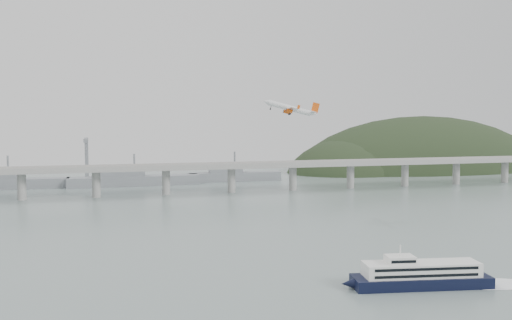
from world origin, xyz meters
name	(u,v)px	position (x,y,z in m)	size (l,w,h in m)	color
ground	(292,258)	(0.00, 0.00, 0.00)	(900.00, 900.00, 0.00)	slate
bridge	(204,170)	(-1.15, 200.00, 17.65)	(800.00, 22.00, 23.90)	#959592
headland	(433,186)	(285.18, 331.75, -19.34)	(365.00, 155.00, 156.00)	black
distant_fleet	(0,182)	(-155.36, 265.08, 6.22)	(453.00, 60.90, 40.00)	slate
ferry	(421,275)	(29.71, -47.26, 3.93)	(76.51, 22.07, 14.48)	black
airliner	(291,109)	(27.71, 82.46, 62.26)	(32.42, 29.56, 10.60)	white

